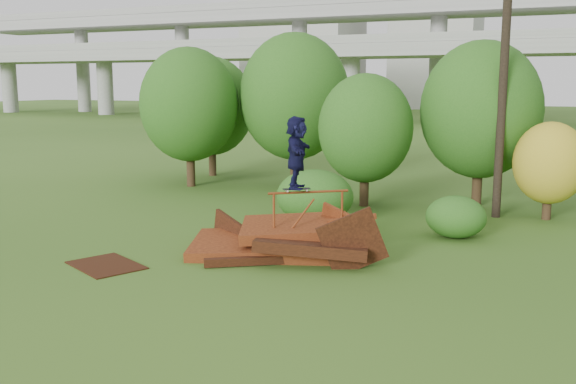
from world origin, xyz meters
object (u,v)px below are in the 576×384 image
at_px(skater, 297,153).
at_px(utility_pole, 504,59).
at_px(scrap_pile, 283,241).
at_px(flat_plate, 106,265).

distance_m(skater, utility_pole, 8.69).
bearing_deg(skater, scrap_pile, 85.46).
bearing_deg(flat_plate, utility_pole, 50.41).
bearing_deg(skater, utility_pole, -47.39).
bearing_deg(utility_pole, scrap_pile, -122.36).
height_order(scrap_pile, flat_plate, scrap_pile).
relative_size(skater, flat_plate, 0.98).
relative_size(scrap_pile, flat_plate, 2.99).
distance_m(scrap_pile, utility_pole, 9.84).
xyz_separation_m(skater, flat_plate, (-3.93, -2.73, -2.68)).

